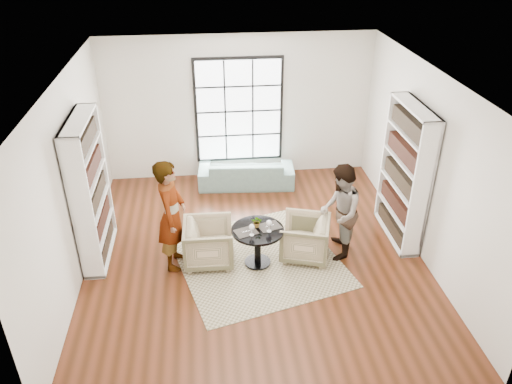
{
  "coord_description": "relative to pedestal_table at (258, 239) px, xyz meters",
  "views": [
    {
      "loc": [
        -0.73,
        -6.77,
        5.03
      ],
      "look_at": [
        0.07,
        0.4,
        0.96
      ],
      "focal_mm": 35.0,
      "sensor_mm": 36.0,
      "label": 1
    }
  ],
  "objects": [
    {
      "name": "person_left",
      "position": [
        -1.33,
        0.15,
        0.44
      ],
      "size": [
        0.54,
        0.74,
        1.85
      ],
      "primitive_type": "imported",
      "rotation": [
        0.0,
        0.0,
        1.41
      ],
      "color": "gray",
      "rests_on": "ground"
    },
    {
      "name": "placemat_right",
      "position": [
        0.19,
        0.05,
        0.18
      ],
      "size": [
        0.41,
        0.36,
        0.01
      ],
      "primitive_type": "cube",
      "rotation": [
        0.0,
        0.0,
        0.34
      ],
      "color": "#292624",
      "rests_on": "pedestal_table"
    },
    {
      "name": "wine_glass_right",
      "position": [
        0.17,
        -0.08,
        0.33
      ],
      "size": [
        0.09,
        0.09,
        0.2
      ],
      "color": "silver",
      "rests_on": "pedestal_table"
    },
    {
      "name": "cutlery_left",
      "position": [
        -0.19,
        -0.06,
        0.19
      ],
      "size": [
        0.21,
        0.25,
        0.01
      ],
      "primitive_type": null,
      "rotation": [
        0.0,
        0.0,
        0.34
      ],
      "color": "silver",
      "rests_on": "placemat_left"
    },
    {
      "name": "armchair_left",
      "position": [
        -0.78,
        0.15,
        -0.12
      ],
      "size": [
        0.82,
        0.8,
        0.73
      ],
      "primitive_type": "imported",
      "rotation": [
        0.0,
        0.0,
        1.55
      ],
      "color": "tan",
      "rests_on": "ground"
    },
    {
      "name": "cutlery_right",
      "position": [
        0.19,
        0.05,
        0.19
      ],
      "size": [
        0.21,
        0.25,
        0.01
      ],
      "primitive_type": null,
      "rotation": [
        0.0,
        0.0,
        0.34
      ],
      "color": "silver",
      "rests_on": "placemat_right"
    },
    {
      "name": "placemat_left",
      "position": [
        -0.19,
        -0.06,
        0.18
      ],
      "size": [
        0.41,
        0.36,
        0.01
      ],
      "primitive_type": "cube",
      "rotation": [
        0.0,
        0.0,
        0.34
      ],
      "color": "#292624",
      "rests_on": "pedestal_table"
    },
    {
      "name": "sofa",
      "position": [
        0.07,
        2.72,
        -0.2
      ],
      "size": [
        2.02,
        0.92,
        0.57
      ],
      "primitive_type": "imported",
      "rotation": [
        0.0,
        0.0,
        3.07
      ],
      "color": "slate",
      "rests_on": "ground"
    },
    {
      "name": "room_shell",
      "position": [
        -0.02,
        0.81,
        0.77
      ],
      "size": [
        6.0,
        6.01,
        6.0
      ],
      "color": "silver",
      "rests_on": "ground"
    },
    {
      "name": "person_right",
      "position": [
        1.34,
        0.12,
        0.33
      ],
      "size": [
        0.79,
        0.92,
        1.63
      ],
      "primitive_type": "imported",
      "rotation": [
        0.0,
        0.0,
        -1.81
      ],
      "color": "gray",
      "rests_on": "ground"
    },
    {
      "name": "pedestal_table",
      "position": [
        0.0,
        0.0,
        0.0
      ],
      "size": [
        0.83,
        0.83,
        0.67
      ],
      "rotation": [
        0.0,
        0.0,
        0.34
      ],
      "color": "black",
      "rests_on": "ground"
    },
    {
      "name": "armchair_right",
      "position": [
        0.79,
        0.12,
        -0.13
      ],
      "size": [
        0.96,
        0.95,
        0.71
      ],
      "primitive_type": "imported",
      "rotation": [
        0.0,
        0.0,
        -1.87
      ],
      "color": "#C0B589",
      "rests_on": "ground"
    },
    {
      "name": "wine_glass_left",
      "position": [
        -0.11,
        -0.15,
        0.32
      ],
      "size": [
        0.09,
        0.09,
        0.2
      ],
      "color": "silver",
      "rests_on": "pedestal_table"
    },
    {
      "name": "rug",
      "position": [
        0.02,
        0.09,
        -0.48
      ],
      "size": [
        3.05,
        3.05,
        0.01
      ],
      "primitive_type": "cube",
      "rotation": [
        0.0,
        0.0,
        0.26
      ],
      "color": "tan",
      "rests_on": "ground"
    },
    {
      "name": "ground",
      "position": [
        -0.02,
        0.27,
        -0.49
      ],
      "size": [
        6.0,
        6.0,
        0.0
      ],
      "primitive_type": "plane",
      "color": "#5B2815"
    },
    {
      "name": "flower_centerpiece",
      "position": [
        -0.0,
        0.07,
        0.27
      ],
      "size": [
        0.2,
        0.19,
        0.19
      ],
      "primitive_type": "imported",
      "rotation": [
        0.0,
        0.0,
        -0.3
      ],
      "color": "gray",
      "rests_on": "pedestal_table"
    }
  ]
}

